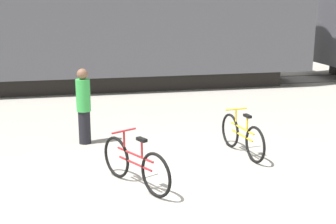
# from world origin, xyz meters

# --- Properties ---
(ground_plane) EXTENTS (80.00, 80.00, 0.00)m
(ground_plane) POSITION_xyz_m (0.00, 0.00, 0.00)
(ground_plane) COLOR gray
(rail_near) EXTENTS (50.89, 0.07, 0.01)m
(rail_near) POSITION_xyz_m (0.00, 8.42, 0.01)
(rail_near) COLOR #4C4238
(rail_near) RESTS_ON ground_plane
(rail_far) EXTENTS (50.89, 0.07, 0.01)m
(rail_far) POSITION_xyz_m (0.00, 9.86, 0.01)
(rail_far) COLOR #4C4238
(rail_far) RESTS_ON ground_plane
(bicycle_yellow) EXTENTS (0.46, 1.67, 0.86)m
(bicycle_yellow) POSITION_xyz_m (1.27, 1.54, 0.37)
(bicycle_yellow) COLOR black
(bicycle_yellow) RESTS_ON ground_plane
(bicycle_maroon) EXTENTS (0.88, 1.59, 0.88)m
(bicycle_maroon) POSITION_xyz_m (-0.97, 0.39, 0.38)
(bicycle_maroon) COLOR black
(bicycle_maroon) RESTS_ON ground_plane
(person_in_green) EXTENTS (0.29, 0.29, 1.57)m
(person_in_green) POSITION_xyz_m (-1.68, 2.88, 0.80)
(person_in_green) COLOR black
(person_in_green) RESTS_ON ground_plane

